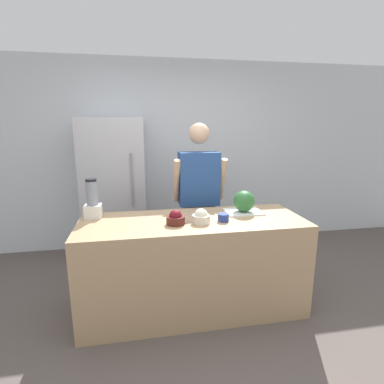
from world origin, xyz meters
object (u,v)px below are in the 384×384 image
Objects in this scene: bowl_cream at (201,217)px; bowl_small_blue at (223,217)px; person at (199,199)px; blender at (93,202)px; watermelon at (244,201)px; bowl_cherries at (176,218)px; refrigerator at (115,190)px.

bowl_small_blue is (0.21, 0.01, -0.02)m from bowl_cream.
bowl_cream is 0.21m from bowl_small_blue.
blender is at bearing -157.76° from person.
bowl_cherries is (-0.70, -0.22, -0.07)m from watermelon.
watermelon is 0.53m from bowl_cream.
bowl_cream is 1.02m from blender.
watermelon reaches higher than bowl_cherries.
person is at bearing 94.70° from bowl_small_blue.
person is 0.78m from bowl_small_blue.
bowl_cream is (0.83, -1.45, 0.03)m from refrigerator.
refrigerator reaches higher than bowl_cherries.
refrigerator is 1.78m from bowl_small_blue.
person is (0.98, -0.66, -0.01)m from refrigerator.
watermelon is at bearing 17.33° from bowl_cherries.
bowl_cream is at bearing -60.14° from refrigerator.
bowl_cherries is at bearing -162.67° from watermelon.
blender is at bearing 175.41° from watermelon.
bowl_cherries is 1.03× the size of bowl_cream.
watermelon is (1.31, -1.23, 0.10)m from refrigerator.
refrigerator reaches higher than person.
bowl_small_blue is at bearing -15.78° from blender.
person reaches higher than bowl_cream.
bowl_small_blue is 1.21m from blender.
refrigerator is at bearing 145.86° from person.
blender is at bearing 164.22° from bowl_small_blue.
bowl_cream is at bearing -175.99° from bowl_small_blue.
refrigerator is at bearing 83.98° from blender.
person is 4.78× the size of blender.
bowl_cherries is at bearing -115.21° from person.
bowl_small_blue is at bearing -85.30° from person.
refrigerator is at bearing 112.90° from bowl_cherries.
person reaches higher than bowl_small_blue.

